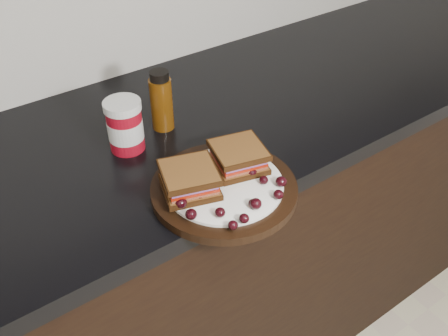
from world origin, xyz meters
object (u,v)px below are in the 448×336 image
(sandwich_left, at_px, (189,180))
(oil_bottle, at_px, (161,100))
(condiment_jar, at_px, (125,126))
(plate, at_px, (224,189))

(sandwich_left, relative_size, oil_bottle, 0.72)
(condiment_jar, height_order, oil_bottle, oil_bottle)
(sandwich_left, bearing_deg, condiment_jar, 113.17)
(sandwich_left, xyz_separation_m, condiment_jar, (-0.02, 0.22, 0.01))
(plate, height_order, condiment_jar, condiment_jar)
(plate, bearing_deg, oil_bottle, 85.64)
(plate, distance_m, condiment_jar, 0.26)
(sandwich_left, distance_m, oil_bottle, 0.26)
(plate, relative_size, oil_bottle, 2.02)
(condiment_jar, bearing_deg, sandwich_left, -84.38)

